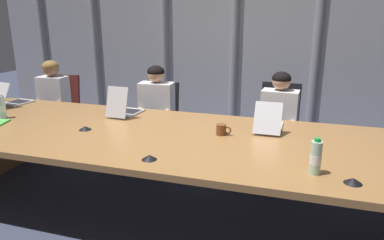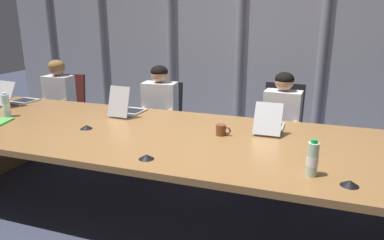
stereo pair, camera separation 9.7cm
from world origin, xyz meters
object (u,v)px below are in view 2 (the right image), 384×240
(laptop_center, at_px, (270,124))
(conference_mic_middle, at_px, (146,157))
(water_bottle_secondary, at_px, (6,106))
(office_chair_center, at_px, (279,141))
(office_chair_left_mid, at_px, (162,130))
(laptop_left_end, at_px, (17,99))
(coffee_mug_far, at_px, (221,130))
(conference_mic_right_side, at_px, (86,127))
(person_left_end, at_px, (56,99))
(person_left_mid, at_px, (158,108))
(laptop_left_mid, at_px, (127,109))
(office_chair_left_end, at_px, (66,119))
(water_bottle_primary, at_px, (312,159))
(conference_mic_left_side, at_px, (350,183))
(person_center, at_px, (280,120))

(laptop_center, xyz_separation_m, conference_mic_middle, (-0.73, -0.96, -0.04))
(water_bottle_secondary, bearing_deg, office_chair_center, 25.65)
(office_chair_left_mid, distance_m, conference_mic_middle, 1.92)
(laptop_left_end, distance_m, office_chair_left_mid, 1.70)
(coffee_mug_far, relative_size, conference_mic_right_side, 1.18)
(person_left_end, height_order, person_left_mid, person_left_end)
(laptop_left_mid, distance_m, office_chair_left_end, 1.64)
(laptop_left_end, relative_size, laptop_center, 1.05)
(laptop_left_end, height_order, office_chair_center, laptop_left_end)
(office_chair_left_end, distance_m, water_bottle_primary, 3.63)
(laptop_left_end, height_order, conference_mic_left_side, laptop_left_end)
(water_bottle_secondary, bearing_deg, laptop_left_mid, 23.04)
(person_left_end, bearing_deg, coffee_mug_far, 65.61)
(water_bottle_primary, bearing_deg, laptop_center, 113.38)
(laptop_center, relative_size, conference_mic_middle, 4.03)
(conference_mic_left_side, bearing_deg, conference_mic_right_side, 168.65)
(laptop_center, height_order, office_chair_left_mid, laptop_center)
(laptop_left_end, distance_m, person_left_mid, 1.60)
(person_center, relative_size, water_bottle_secondary, 4.71)
(office_chair_center, xyz_separation_m, person_center, (0.01, -0.16, 0.29))
(laptop_center, distance_m, office_chair_left_end, 2.96)
(office_chair_left_end, bearing_deg, coffee_mug_far, 58.85)
(office_chair_left_end, relative_size, conference_mic_middle, 8.49)
(conference_mic_left_side, distance_m, conference_mic_right_side, 2.17)
(person_left_mid, bearing_deg, water_bottle_primary, 44.51)
(coffee_mug_far, bearing_deg, office_chair_left_mid, 133.85)
(person_left_end, distance_m, water_bottle_secondary, 1.12)
(conference_mic_right_side, bearing_deg, person_center, 35.98)
(laptop_left_mid, bearing_deg, water_bottle_secondary, 117.15)
(person_left_mid, bearing_deg, conference_mic_left_side, 46.50)
(laptop_center, height_order, conference_mic_right_side, laptop_center)
(laptop_center, height_order, person_center, person_center)
(conference_mic_right_side, bearing_deg, person_left_mid, 81.61)
(person_left_end, bearing_deg, conference_mic_left_side, 61.38)
(office_chair_center, bearing_deg, laptop_left_mid, -58.66)
(office_chair_left_mid, distance_m, person_center, 1.47)
(person_left_mid, distance_m, conference_mic_right_side, 1.16)
(person_left_end, distance_m, coffee_mug_far, 2.63)
(laptop_left_end, xyz_separation_m, person_left_mid, (1.48, 0.59, -0.13))
(office_chair_left_end, xyz_separation_m, conference_mic_left_side, (3.41, -1.73, 0.40))
(person_center, distance_m, conference_mic_left_side, 1.67)
(laptop_left_end, height_order, office_chair_left_end, laptop_left_end)
(office_chair_left_end, height_order, water_bottle_secondary, water_bottle_secondary)
(office_chair_center, xyz_separation_m, conference_mic_right_side, (-1.56, -1.31, 0.39))
(laptop_left_mid, bearing_deg, office_chair_center, -58.37)
(laptop_left_mid, relative_size, conference_mic_right_side, 3.84)
(office_chair_center, bearing_deg, coffee_mug_far, -15.80)
(laptop_left_end, distance_m, conference_mic_middle, 2.35)
(laptop_left_mid, xyz_separation_m, person_center, (1.47, 0.60, -0.14))
(office_chair_left_end, xyz_separation_m, water_bottle_secondary, (0.30, -1.22, 0.49))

